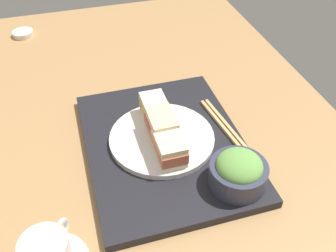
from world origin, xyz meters
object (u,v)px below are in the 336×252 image
at_px(sandwich_middle, 162,126).
at_px(small_sauce_dish, 23,33).
at_px(chopsticks_pair, 225,126).
at_px(sandwich_plate, 162,138).
at_px(sandwich_far, 155,109).
at_px(salad_bowl, 238,171).
at_px(sandwich_near, 169,148).

height_order(sandwich_middle, small_sauce_dish, sandwich_middle).
distance_m(chopsticks_pair, small_sauce_dish, 0.74).
relative_size(sandwich_plate, sandwich_middle, 2.82).
xyz_separation_m(sandwich_far, salad_bowl, (-0.21, -0.10, -0.00)).
height_order(sandwich_near, chopsticks_pair, sandwich_near).
bearing_deg(sandwich_near, salad_bowl, -130.90).
xyz_separation_m(sandwich_near, sandwich_far, (0.12, -0.00, -0.00)).
relative_size(sandwich_middle, small_sauce_dish, 1.23).
bearing_deg(sandwich_far, salad_bowl, -154.63).
bearing_deg(small_sauce_dish, salad_bowl, -152.91).
distance_m(sandwich_plate, salad_bowl, 0.19).
xyz_separation_m(salad_bowl, small_sauce_dish, (0.75, 0.39, -0.04)).
xyz_separation_m(sandwich_plate, small_sauce_dish, (0.60, 0.28, -0.02)).
relative_size(sandwich_plate, sandwich_near, 2.67).
xyz_separation_m(sandwich_plate, salad_bowl, (-0.15, -0.10, 0.03)).
bearing_deg(salad_bowl, sandwich_far, 25.37).
bearing_deg(sandwich_far, small_sauce_dish, 27.77).
xyz_separation_m(sandwich_near, sandwich_middle, (0.06, -0.00, 0.00)).
distance_m(sandwich_near, sandwich_far, 0.12).
xyz_separation_m(sandwich_far, small_sauce_dish, (0.54, 0.28, -0.05)).
bearing_deg(sandwich_plate, sandwich_near, 178.24).
bearing_deg(sandwich_middle, sandwich_plate, 180.00).
bearing_deg(salad_bowl, sandwich_plate, 34.11).
relative_size(salad_bowl, small_sauce_dish, 1.70).
height_order(sandwich_middle, salad_bowl, salad_bowl).
height_order(sandwich_far, small_sauce_dish, sandwich_far).
distance_m(sandwich_far, chopsticks_pair, 0.16).
relative_size(chopsticks_pair, small_sauce_dish, 3.08).
bearing_deg(small_sauce_dish, sandwich_far, -152.23).
height_order(sandwich_far, salad_bowl, salad_bowl).
relative_size(sandwich_middle, chopsticks_pair, 0.40).
bearing_deg(chopsticks_pair, small_sauce_dish, 35.37).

